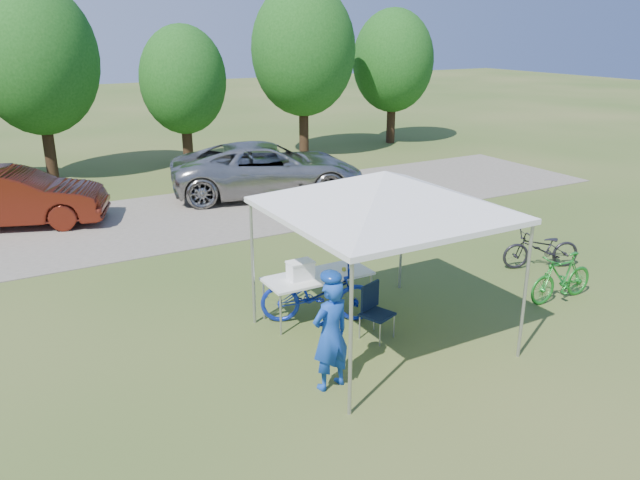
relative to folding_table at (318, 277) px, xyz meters
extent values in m
plane|color=#2D5119|center=(0.44, -1.21, -0.71)|extent=(100.00, 100.00, 0.00)
cube|color=gray|center=(0.44, 6.79, -0.70)|extent=(24.00, 5.00, 0.02)
cylinder|color=#A5A5AA|center=(-1.06, -2.71, 0.34)|extent=(0.05, 0.05, 2.10)
cylinder|color=#A5A5AA|center=(1.94, -2.71, 0.34)|extent=(0.05, 0.05, 2.10)
cylinder|color=#A5A5AA|center=(-1.06, 0.29, 0.34)|extent=(0.05, 0.05, 2.10)
cylinder|color=#A5A5AA|center=(1.94, 0.29, 0.34)|extent=(0.05, 0.05, 2.10)
cube|color=silver|center=(0.44, -1.21, 1.43)|extent=(3.15, 3.15, 0.08)
pyramid|color=silver|center=(0.44, -1.21, 2.02)|extent=(4.53, 4.53, 0.55)
cylinder|color=#382314|center=(-2.56, 13.09, 0.30)|extent=(0.36, 0.36, 2.03)
ellipsoid|color=#144711|center=(-2.56, 13.09, 3.06)|extent=(3.71, 3.71, 4.64)
cylinder|color=#382314|center=(1.94, 12.89, 0.09)|extent=(0.36, 0.36, 1.61)
ellipsoid|color=#144711|center=(1.94, 12.89, 2.28)|extent=(2.94, 2.94, 3.68)
cylinder|color=#382314|center=(6.44, 12.59, 0.34)|extent=(0.36, 0.36, 2.10)
ellipsoid|color=#144711|center=(6.44, 12.59, 3.19)|extent=(3.84, 3.84, 4.80)
cylinder|color=#382314|center=(10.94, 13.19, 0.20)|extent=(0.36, 0.36, 1.82)
ellipsoid|color=#144711|center=(10.94, 13.19, 2.67)|extent=(3.33, 3.33, 4.16)
cube|color=white|center=(0.00, 0.00, 0.02)|extent=(1.84, 0.76, 0.04)
cylinder|color=#A5A5AA|center=(-0.87, -0.33, -0.35)|extent=(0.04, 0.04, 0.71)
cylinder|color=#A5A5AA|center=(0.87, -0.33, -0.35)|extent=(0.04, 0.04, 0.71)
cylinder|color=#A5A5AA|center=(-0.87, 0.33, -0.35)|extent=(0.04, 0.04, 0.71)
cylinder|color=#A5A5AA|center=(0.87, 0.33, -0.35)|extent=(0.04, 0.04, 0.71)
cube|color=black|center=(0.42, -1.17, -0.30)|extent=(0.57, 0.57, 0.04)
cube|color=black|center=(0.42, -0.96, -0.07)|extent=(0.43, 0.19, 0.44)
cylinder|color=#A5A5AA|center=(0.22, -1.37, -0.52)|extent=(0.02, 0.02, 0.39)
cylinder|color=#A5A5AA|center=(0.61, -1.37, -0.52)|extent=(0.02, 0.02, 0.39)
cylinder|color=#A5A5AA|center=(0.22, -0.98, -0.52)|extent=(0.02, 0.02, 0.39)
cylinder|color=#A5A5AA|center=(0.61, -0.98, -0.52)|extent=(0.02, 0.02, 0.39)
cube|color=white|center=(-0.33, 0.00, 0.18)|extent=(0.41, 0.27, 0.27)
cube|color=white|center=(-0.33, 0.00, 0.33)|extent=(0.43, 0.29, 0.04)
cylinder|color=gold|center=(0.48, -0.05, 0.07)|extent=(0.07, 0.07, 0.05)
imported|color=#1541AB|center=(-0.94, -2.03, 0.09)|extent=(0.63, 0.46, 1.60)
imported|color=#1228A3|center=(-0.09, -0.16, -0.21)|extent=(2.02, 1.47, 1.01)
imported|color=#1C7E24|center=(4.14, -1.59, -0.27)|extent=(1.48, 0.46, 0.88)
imported|color=black|center=(5.08, -0.29, -0.29)|extent=(1.70, 1.13, 0.84)
imported|color=#A09F9B|center=(2.68, 7.75, 0.08)|extent=(6.05, 4.15, 1.54)
imported|color=#561A0E|center=(-4.05, 8.11, 0.02)|extent=(4.60, 2.86, 1.43)
camera|label=1|loc=(-4.76, -8.50, 4.01)|focal=35.00mm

